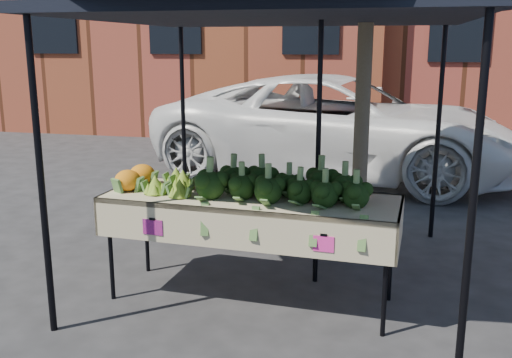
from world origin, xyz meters
name	(u,v)px	position (x,y,z in m)	size (l,w,h in m)	color
ground	(232,301)	(0.00, 0.00, 0.00)	(90.00, 90.00, 0.00)	#242426
table	(250,249)	(0.14, 0.08, 0.45)	(2.44, 0.94, 0.90)	beige
canopy	(280,129)	(0.27, 0.67, 1.37)	(3.16, 3.16, 2.74)	black
broccoli_heap	(284,180)	(0.41, 0.10, 1.04)	(1.39, 0.59, 0.29)	black
romanesco_cluster	(174,178)	(-0.53, 0.11, 1.01)	(0.45, 0.59, 0.22)	#7FAD35
cauliflower_pair	(135,176)	(-0.90, 0.14, 1.00)	(0.25, 0.45, 0.20)	orange
street_tree	(365,41)	(0.94, 1.30, 2.13)	(2.16, 2.16, 4.26)	#1E4C14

